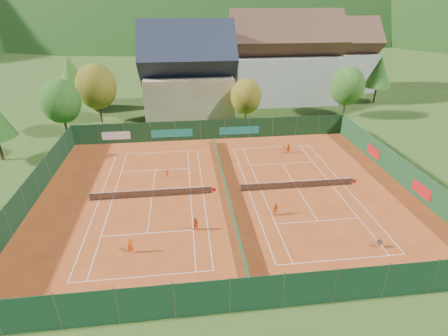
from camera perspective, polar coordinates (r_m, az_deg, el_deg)
ground at (r=38.25m, az=0.36°, el=-4.03°), size 600.00×600.00×0.00m
clay_pad at (r=38.24m, az=0.36°, el=-4.00°), size 40.00×32.00×0.01m
court_markings_left at (r=38.19m, az=-11.67°, el=-4.64°), size 11.03×23.83×0.00m
court_markings_right at (r=39.92m, az=11.85°, el=-3.21°), size 11.03×23.83×0.00m
tennis_net_left at (r=37.93m, az=-11.51°, el=-3.99°), size 13.30×0.10×1.02m
tennis_net_right at (r=39.73m, az=12.13°, el=-2.57°), size 13.30×0.10×1.02m
court_divider at (r=37.99m, az=0.36°, el=-3.36°), size 0.03×28.80×1.00m
fence_north at (r=52.03m, az=-2.37°, el=6.25°), size 40.00×0.10×3.00m
fence_south at (r=24.80m, az=5.33°, el=-19.73°), size 40.00×0.04×3.00m
fence_west at (r=40.47m, az=-29.04°, el=-3.40°), size 0.04×32.00×3.00m
fence_east at (r=44.49m, az=26.84°, el=-0.32°), size 0.09×32.00×3.00m
chalet at (r=64.01m, az=-5.89°, el=14.77°), size 16.20×12.00×16.00m
hotel_block_a at (r=72.63m, az=9.74°, el=16.52°), size 21.60×11.00×17.25m
hotel_block_b at (r=84.97m, az=17.67°, el=16.58°), size 17.28×10.00×15.50m
tree_west_front at (r=57.37m, az=-25.14°, el=9.83°), size 5.72×5.72×8.69m
tree_west_mid at (r=61.77m, az=-20.13°, el=12.39°), size 6.44×6.44×9.78m
tree_west_back at (r=70.73m, az=-23.78°, el=13.95°), size 5.60×5.60×10.00m
tree_center at (r=57.56m, az=3.61°, el=11.59°), size 5.01×5.01×7.60m
tree_east_front at (r=64.87m, az=19.53°, el=12.47°), size 5.72×5.72×8.69m
tree_east_mid at (r=76.33m, az=24.03°, el=14.16°), size 5.04×5.04×9.00m
tree_east_back at (r=79.76m, az=16.10°, el=16.29°), size 7.15×7.15×10.86m
mountain_backdrop at (r=274.62m, az=0.09°, el=13.94°), size 820.00×530.00×242.00m
ball_hopper at (r=32.97m, az=24.05°, el=-11.03°), size 0.34×0.34×0.80m
loose_ball_0 at (r=34.65m, az=-15.72°, el=-8.63°), size 0.07×0.07×0.07m
loose_ball_1 at (r=30.60m, az=14.95°, el=-13.81°), size 0.07×0.07×0.07m
loose_ball_2 at (r=42.51m, az=-1.49°, el=-0.65°), size 0.07×0.07×0.07m
player_left_near at (r=30.57m, az=-15.06°, el=-12.14°), size 0.62×0.49×1.51m
player_left_mid at (r=32.17m, az=-4.68°, el=-9.17°), size 0.84×0.79×1.37m
player_left_far at (r=41.33m, az=-9.27°, el=-0.99°), size 0.87×0.67×1.18m
player_right_near at (r=34.52m, az=8.39°, el=-6.65°), size 0.84×0.77×1.38m
player_right_far_a at (r=48.14m, az=9.65°, el=3.09°), size 0.69×0.53×1.25m
player_right_far_b at (r=48.50m, az=10.48°, el=3.22°), size 1.13×1.07×1.27m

